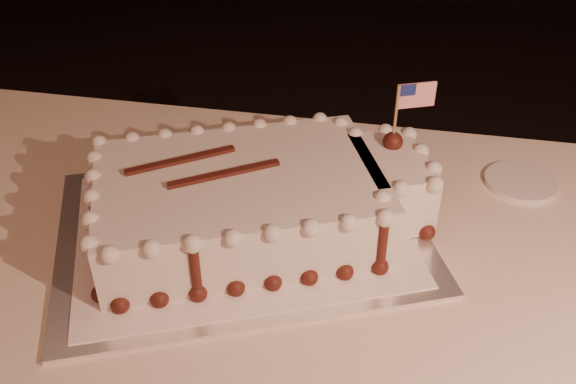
# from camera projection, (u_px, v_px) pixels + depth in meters

# --- Properties ---
(cake_board) EXTENTS (0.73, 0.65, 0.01)m
(cake_board) POSITION_uv_depth(u_px,v_px,m) (241.00, 230.00, 1.07)
(cake_board) COLOR white
(cake_board) RESTS_ON banquet_table
(doily) EXTENTS (0.65, 0.58, 0.00)m
(doily) POSITION_uv_depth(u_px,v_px,m) (241.00, 228.00, 1.07)
(doily) COLOR white
(doily) RESTS_ON cake_board
(sheet_cake) EXTENTS (0.59, 0.45, 0.22)m
(sheet_cake) POSITION_uv_depth(u_px,v_px,m) (259.00, 199.00, 1.04)
(sheet_cake) COLOR silver
(sheet_cake) RESTS_ON doily
(side_plate) EXTENTS (0.13, 0.13, 0.01)m
(side_plate) POSITION_uv_depth(u_px,v_px,m) (521.00, 182.00, 1.19)
(side_plate) COLOR silver
(side_plate) RESTS_ON banquet_table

